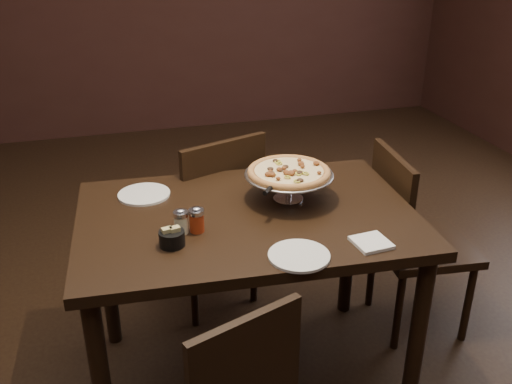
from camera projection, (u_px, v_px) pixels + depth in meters
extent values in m
cube|color=black|center=(238.00, 376.00, 2.59)|extent=(6.00, 7.00, 0.02)
cube|color=black|center=(247.00, 218.00, 2.25)|extent=(1.37, 0.96, 0.04)
cylinder|color=black|center=(417.00, 341.00, 2.20)|extent=(0.07, 0.07, 0.78)
cylinder|color=black|center=(107.00, 272.00, 2.64)|extent=(0.07, 0.07, 0.78)
cylinder|color=black|center=(349.00, 245.00, 2.86)|extent=(0.07, 0.07, 0.78)
cylinder|color=silver|center=(288.00, 199.00, 2.35)|extent=(0.12, 0.12, 0.01)
cylinder|color=silver|center=(288.00, 187.00, 2.32)|extent=(0.03, 0.03, 0.10)
cylinder|color=silver|center=(289.00, 176.00, 2.30)|extent=(0.09, 0.09, 0.01)
cylinder|color=#AFAFB4|center=(289.00, 174.00, 2.30)|extent=(0.35, 0.35, 0.01)
torus|color=#AFAFB4|center=(289.00, 174.00, 2.30)|extent=(0.36, 0.36, 0.01)
cylinder|color=#AA6233|center=(289.00, 173.00, 2.30)|extent=(0.33, 0.33, 0.01)
torus|color=#AA6233|center=(289.00, 172.00, 2.30)|extent=(0.34, 0.34, 0.03)
cylinder|color=tan|center=(289.00, 171.00, 2.29)|extent=(0.28, 0.28, 0.01)
cylinder|color=beige|center=(181.00, 224.00, 2.08)|extent=(0.05, 0.05, 0.07)
cylinder|color=silver|center=(181.00, 214.00, 2.06)|extent=(0.06, 0.06, 0.02)
ellipsoid|color=silver|center=(180.00, 210.00, 2.06)|extent=(0.03, 0.03, 0.01)
cylinder|color=maroon|center=(197.00, 223.00, 2.09)|extent=(0.05, 0.05, 0.07)
cylinder|color=silver|center=(196.00, 212.00, 2.07)|extent=(0.06, 0.06, 0.02)
ellipsoid|color=silver|center=(196.00, 208.00, 2.07)|extent=(0.03, 0.03, 0.01)
cylinder|color=black|center=(172.00, 238.00, 2.00)|extent=(0.09, 0.09, 0.06)
cube|color=tan|center=(167.00, 236.00, 1.99)|extent=(0.04, 0.03, 0.06)
cube|color=tan|center=(175.00, 235.00, 2.00)|extent=(0.04, 0.03, 0.06)
cube|color=white|center=(371.00, 243.00, 2.02)|extent=(0.13, 0.13, 0.01)
cylinder|color=silver|center=(144.00, 194.00, 2.38)|extent=(0.22, 0.22, 0.01)
cylinder|color=silver|center=(299.00, 256.00, 1.94)|extent=(0.21, 0.21, 0.01)
cone|color=silver|center=(271.00, 188.00, 2.17)|extent=(0.16, 0.16, 0.00)
cylinder|color=black|center=(271.00, 188.00, 2.17)|extent=(0.09, 0.11, 0.02)
cube|color=black|center=(205.00, 222.00, 2.94)|extent=(0.57, 0.57, 0.04)
cube|color=black|center=(225.00, 188.00, 2.68)|extent=(0.43, 0.18, 0.47)
cylinder|color=black|center=(218.00, 238.00, 3.27)|extent=(0.04, 0.04, 0.44)
cylinder|color=black|center=(161.00, 257.00, 3.08)|extent=(0.04, 0.04, 0.44)
cylinder|color=black|center=(254.00, 265.00, 3.00)|extent=(0.04, 0.04, 0.44)
cylinder|color=black|center=(194.00, 289.00, 2.82)|extent=(0.04, 0.04, 0.44)
cube|color=black|center=(246.00, 374.00, 1.70)|extent=(0.38, 0.16, 0.41)
cube|color=black|center=(423.00, 246.00, 2.75)|extent=(0.48, 0.48, 0.04)
cube|color=black|center=(390.00, 201.00, 2.60)|extent=(0.07, 0.43, 0.45)
cylinder|color=black|center=(468.00, 303.00, 2.72)|extent=(0.04, 0.04, 0.42)
cylinder|color=black|center=(434.00, 264.00, 3.03)|extent=(0.04, 0.04, 0.42)
cylinder|color=black|center=(398.00, 311.00, 2.66)|extent=(0.04, 0.04, 0.42)
cylinder|color=black|center=(372.00, 270.00, 2.97)|extent=(0.04, 0.04, 0.42)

